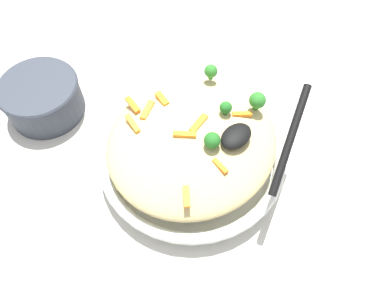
% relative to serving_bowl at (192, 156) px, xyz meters
% --- Properties ---
extents(ground_plane, '(2.40, 2.40, 0.00)m').
position_rel_serving_bowl_xyz_m(ground_plane, '(0.00, 0.00, -0.03)').
color(ground_plane, beige).
extents(serving_bowl, '(0.33, 0.33, 0.05)m').
position_rel_serving_bowl_xyz_m(serving_bowl, '(0.00, 0.00, 0.00)').
color(serving_bowl, silver).
rests_on(serving_bowl, ground_plane).
extents(pasta_mound, '(0.29, 0.27, 0.07)m').
position_rel_serving_bowl_xyz_m(pasta_mound, '(0.00, 0.00, 0.05)').
color(pasta_mound, '#D1BA7A').
rests_on(pasta_mound, serving_bowl).
extents(carrot_piece_0, '(0.03, 0.03, 0.01)m').
position_rel_serving_bowl_xyz_m(carrot_piece_0, '(0.02, 0.00, 0.09)').
color(carrot_piece_0, orange).
rests_on(carrot_piece_0, pasta_mound).
extents(carrot_piece_1, '(0.02, 0.04, 0.01)m').
position_rel_serving_bowl_xyz_m(carrot_piece_1, '(0.06, -0.08, 0.08)').
color(carrot_piece_1, orange).
rests_on(carrot_piece_1, pasta_mound).
extents(carrot_piece_2, '(0.03, 0.03, 0.01)m').
position_rel_serving_bowl_xyz_m(carrot_piece_2, '(-0.08, 0.04, 0.08)').
color(carrot_piece_2, orange).
rests_on(carrot_piece_2, pasta_mound).
extents(carrot_piece_3, '(0.03, 0.03, 0.01)m').
position_rel_serving_bowl_xyz_m(carrot_piece_3, '(0.09, 0.07, 0.08)').
color(carrot_piece_3, orange).
rests_on(carrot_piece_3, pasta_mound).
extents(carrot_piece_4, '(0.04, 0.02, 0.01)m').
position_rel_serving_bowl_xyz_m(carrot_piece_4, '(-0.02, -0.00, 0.08)').
color(carrot_piece_4, orange).
rests_on(carrot_piece_4, pasta_mound).
extents(carrot_piece_5, '(0.04, 0.03, 0.01)m').
position_rel_serving_bowl_xyz_m(carrot_piece_5, '(0.02, -0.08, 0.08)').
color(carrot_piece_5, orange).
rests_on(carrot_piece_5, pasta_mound).
extents(carrot_piece_6, '(0.02, 0.04, 0.01)m').
position_rel_serving_bowl_xyz_m(carrot_piece_6, '(0.03, -0.11, 0.08)').
color(carrot_piece_6, orange).
rests_on(carrot_piece_6, pasta_mound).
extents(carrot_piece_7, '(0.02, 0.03, 0.01)m').
position_rel_serving_bowl_xyz_m(carrot_piece_7, '(-0.01, -0.08, 0.08)').
color(carrot_piece_7, orange).
rests_on(carrot_piece_7, pasta_mound).
extents(carrot_piece_8, '(0.01, 0.03, 0.01)m').
position_rel_serving_bowl_xyz_m(carrot_piece_8, '(0.02, 0.08, 0.08)').
color(carrot_piece_8, orange).
rests_on(carrot_piece_8, pasta_mound).
extents(broccoli_floret_0, '(0.03, 0.03, 0.03)m').
position_rel_serving_bowl_xyz_m(broccoli_floret_0, '(0.00, 0.04, 0.10)').
color(broccoli_floret_0, '#205B1C').
rests_on(broccoli_floret_0, pasta_mound).
extents(broccoli_floret_1, '(0.02, 0.02, 0.03)m').
position_rel_serving_bowl_xyz_m(broccoli_floret_1, '(-0.06, 0.01, 0.09)').
color(broccoli_floret_1, '#205B1C').
rests_on(broccoli_floret_1, pasta_mound).
extents(broccoli_floret_2, '(0.02, 0.02, 0.03)m').
position_rel_serving_bowl_xyz_m(broccoli_floret_2, '(-0.11, -0.06, 0.09)').
color(broccoli_floret_2, '#296820').
rests_on(broccoli_floret_2, pasta_mound).
extents(broccoli_floret_3, '(0.03, 0.03, 0.04)m').
position_rel_serving_bowl_xyz_m(broccoli_floret_3, '(-0.11, 0.04, 0.10)').
color(broccoli_floret_3, '#296820').
rests_on(broccoli_floret_3, pasta_mound).
extents(serving_spoon, '(0.15, 0.13, 0.08)m').
position_rel_serving_bowl_xyz_m(serving_spoon, '(-0.05, 0.09, 0.10)').
color(serving_spoon, black).
rests_on(serving_spoon, pasta_mound).
extents(companion_bowl, '(0.15, 0.15, 0.08)m').
position_rel_serving_bowl_xyz_m(companion_bowl, '(0.11, -0.29, 0.02)').
color(companion_bowl, '#333842').
rests_on(companion_bowl, ground_plane).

